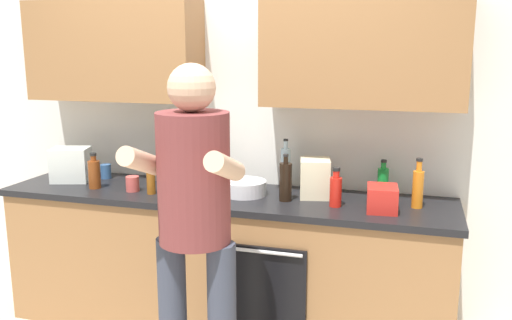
% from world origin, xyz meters
% --- Properties ---
extents(back_wall_unit, '(4.00, 0.39, 2.50)m').
position_xyz_m(back_wall_unit, '(0.00, 0.27, 1.50)').
color(back_wall_unit, silver).
rests_on(back_wall_unit, ground).
extents(counter, '(2.84, 0.67, 0.90)m').
position_xyz_m(counter, '(0.00, -0.00, 0.45)').
color(counter, olive).
rests_on(counter, ground).
extents(person_standing, '(0.49, 0.45, 1.73)m').
position_xyz_m(person_standing, '(0.16, -0.82, 1.02)').
color(person_standing, '#383D4C').
rests_on(person_standing, ground).
extents(bottle_oil, '(0.06, 0.06, 0.32)m').
position_xyz_m(bottle_oil, '(-0.18, 0.04, 1.04)').
color(bottle_oil, olive).
rests_on(bottle_oil, counter).
extents(bottle_water, '(0.06, 0.06, 0.33)m').
position_xyz_m(bottle_water, '(0.36, 0.20, 1.04)').
color(bottle_water, silver).
rests_on(bottle_water, counter).
extents(bottle_juice, '(0.06, 0.06, 0.29)m').
position_xyz_m(bottle_juice, '(1.17, 0.03, 1.02)').
color(bottle_juice, orange).
rests_on(bottle_juice, counter).
extents(bottle_vinegar, '(0.08, 0.08, 0.23)m').
position_xyz_m(bottle_vinegar, '(-0.84, -0.10, 1.00)').
color(bottle_vinegar, brown).
rests_on(bottle_vinegar, counter).
extents(bottle_soy, '(0.08, 0.08, 0.28)m').
position_xyz_m(bottle_soy, '(0.41, -0.04, 1.02)').
color(bottle_soy, black).
rests_on(bottle_soy, counter).
extents(bottle_hotsauce, '(0.07, 0.07, 0.23)m').
position_xyz_m(bottle_hotsauce, '(0.72, -0.07, 1.00)').
color(bottle_hotsauce, red).
rests_on(bottle_hotsauce, counter).
extents(bottle_soda, '(0.07, 0.07, 0.23)m').
position_xyz_m(bottle_soda, '(0.96, 0.21, 1.00)').
color(bottle_soda, '#198C33').
rests_on(bottle_soda, counter).
extents(bottle_syrup, '(0.05, 0.05, 0.21)m').
position_xyz_m(bottle_syrup, '(-0.42, -0.13, 0.98)').
color(bottle_syrup, '#8C4C14').
rests_on(bottle_syrup, counter).
extents(cup_tea, '(0.07, 0.07, 0.10)m').
position_xyz_m(cup_tea, '(-0.92, 0.16, 0.95)').
color(cup_tea, '#33598C').
rests_on(cup_tea, counter).
extents(cup_ceramic, '(0.08, 0.08, 0.10)m').
position_xyz_m(cup_ceramic, '(-0.57, -0.10, 0.95)').
color(cup_ceramic, '#BF4C47').
rests_on(cup_ceramic, counter).
extents(cup_stoneware, '(0.08, 0.08, 0.09)m').
position_xyz_m(cup_stoneware, '(-0.59, 0.21, 0.95)').
color(cup_stoneware, slate).
rests_on(cup_stoneware, counter).
extents(mixing_bowl, '(0.27, 0.27, 0.09)m').
position_xyz_m(mixing_bowl, '(0.14, 0.02, 0.94)').
color(mixing_bowl, silver).
rests_on(mixing_bowl, counter).
extents(potted_herb, '(0.22, 0.22, 0.31)m').
position_xyz_m(potted_herb, '(-0.33, 0.15, 1.09)').
color(potted_herb, '#9E6647').
rests_on(potted_herb, counter).
extents(grocery_bag_produce, '(0.29, 0.25, 0.23)m').
position_xyz_m(grocery_bag_produce, '(-1.10, 0.02, 1.02)').
color(grocery_bag_produce, silver).
rests_on(grocery_bag_produce, counter).
extents(grocery_bag_crisps, '(0.18, 0.22, 0.14)m').
position_xyz_m(grocery_bag_crisps, '(0.98, -0.08, 0.97)').
color(grocery_bag_crisps, red).
rests_on(grocery_bag_crisps, counter).
extents(grocery_bag_rice, '(0.22, 0.24, 0.23)m').
position_xyz_m(grocery_bag_rice, '(0.56, 0.10, 1.02)').
color(grocery_bag_rice, beige).
rests_on(grocery_bag_rice, counter).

